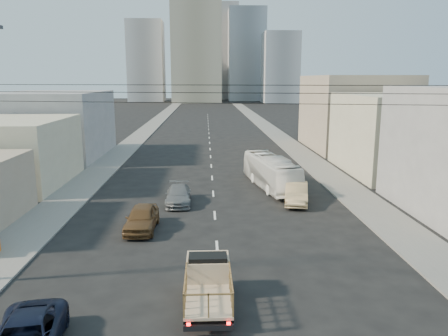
{
  "coord_description": "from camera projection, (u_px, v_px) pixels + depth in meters",
  "views": [
    {
      "loc": [
        -0.61,
        -15.79,
        9.53
      ],
      "look_at": [
        0.65,
        13.7,
        3.5
      ],
      "focal_mm": 35.0,
      "sensor_mm": 36.0,
      "label": 1
    }
  ],
  "objects": [
    {
      "name": "bldg_right_mid",
      "position": [
        401.0,
        134.0,
        44.81
      ],
      "size": [
        11.0,
        14.0,
        8.0
      ],
      "primitive_type": "cube",
      "color": "#B4AD91",
      "rests_on": "ground"
    },
    {
      "name": "sedan_grey",
      "position": [
        178.0,
        195.0,
        33.9
      ],
      "size": [
        2.04,
        4.76,
        1.37
      ],
      "primitive_type": "imported",
      "rotation": [
        0.0,
        0.0,
        0.03
      ],
      "color": "slate",
      "rests_on": "ground"
    },
    {
      "name": "bldg_left_far",
      "position": [
        53.0,
        125.0,
        53.95
      ],
      "size": [
        12.0,
        16.0,
        8.0
      ],
      "primitive_type": "cube",
      "color": "gray",
      "rests_on": "ground"
    },
    {
      "name": "midrise_back",
      "position": [
        219.0,
        53.0,
        209.01
      ],
      "size": [
        18.0,
        18.0,
        44.0
      ],
      "primitive_type": "cube",
      "color": "gray",
      "rests_on": "ground"
    },
    {
      "name": "lane_dashes",
      "position": [
        209.0,
        140.0,
        69.27
      ],
      "size": [
        0.15,
        104.0,
        0.01
      ],
      "color": "silver",
      "rests_on": "ground"
    },
    {
      "name": "bldg_left_mid",
      "position": [
        3.0,
        153.0,
        39.49
      ],
      "size": [
        11.0,
        12.0,
        6.0
      ],
      "primitive_type": "cube",
      "color": "#B4AD91",
      "rests_on": "ground"
    },
    {
      "name": "overhead_wires",
      "position": [
        221.0,
        94.0,
        17.06
      ],
      "size": [
        23.01,
        5.02,
        0.72
      ],
      "color": "black",
      "rests_on": "ground"
    },
    {
      "name": "sidewalk_right",
      "position": [
        268.0,
        128.0,
        86.39
      ],
      "size": [
        3.5,
        180.0,
        0.12
      ],
      "primitive_type": "cube",
      "color": "slate",
      "rests_on": "ground"
    },
    {
      "name": "midrise_ne",
      "position": [
        246.0,
        55.0,
        195.23
      ],
      "size": [
        16.0,
        16.0,
        40.0
      ],
      "primitive_type": "cube",
      "color": "gray",
      "rests_on": "ground"
    },
    {
      "name": "flatbed_pickup",
      "position": [
        208.0,
        281.0,
        18.58
      ],
      "size": [
        1.95,
        4.41,
        1.9
      ],
      "color": "tan",
      "rests_on": "ground"
    },
    {
      "name": "sedan_brown",
      "position": [
        142.0,
        218.0,
        27.93
      ],
      "size": [
        1.99,
        4.67,
        1.57
      ],
      "primitive_type": "imported",
      "rotation": [
        0.0,
        0.0,
        -0.03
      ],
      "color": "brown",
      "rests_on": "ground"
    },
    {
      "name": "high_rise_tower",
      "position": [
        196.0,
        28.0,
        177.63
      ],
      "size": [
        20.0,
        20.0,
        60.0
      ],
      "primitive_type": "cube",
      "color": "gray",
      "rests_on": "ground"
    },
    {
      "name": "bldg_right_far",
      "position": [
        354.0,
        112.0,
        60.29
      ],
      "size": [
        12.0,
        16.0,
        10.0
      ],
      "primitive_type": "cube",
      "color": "gray",
      "rests_on": "ground"
    },
    {
      "name": "sidewalk_left",
      "position": [
        149.0,
        128.0,
        85.41
      ],
      "size": [
        3.5,
        180.0,
        0.12
      ],
      "primitive_type": "cube",
      "color": "slate",
      "rests_on": "ground"
    },
    {
      "name": "sedan_tan",
      "position": [
        296.0,
        193.0,
        34.01
      ],
      "size": [
        2.6,
        5.05,
        1.59
      ],
      "primitive_type": "imported",
      "rotation": [
        0.0,
        0.0,
        -0.2
      ],
      "color": "tan",
      "rests_on": "ground"
    },
    {
      "name": "midrise_nw",
      "position": [
        146.0,
        61.0,
        189.1
      ],
      "size": [
        15.0,
        15.0,
        34.0
      ],
      "primitive_type": "cube",
      "color": "gray",
      "rests_on": "ground"
    },
    {
      "name": "ground",
      "position": [
        222.0,
        323.0,
        17.39
      ],
      "size": [
        420.0,
        420.0,
        0.0
      ],
      "primitive_type": "plane",
      "color": "black",
      "rests_on": "ground"
    },
    {
      "name": "midrise_east",
      "position": [
        280.0,
        68.0,
        177.35
      ],
      "size": [
        14.0,
        14.0,
        28.0
      ],
      "primitive_type": "cube",
      "color": "gray",
      "rests_on": "ground"
    },
    {
      "name": "city_bus",
      "position": [
        271.0,
        172.0,
        38.93
      ],
      "size": [
        4.04,
        10.42,
        2.83
      ],
      "primitive_type": "imported",
      "rotation": [
        0.0,
        0.0,
        0.17
      ],
      "color": "white",
      "rests_on": "ground"
    }
  ]
}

